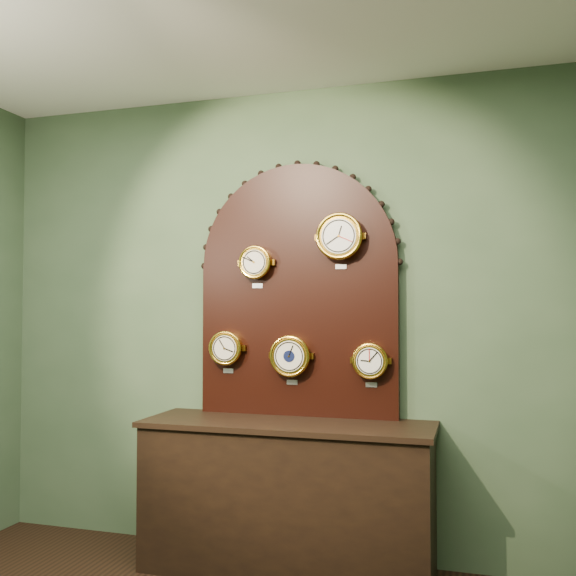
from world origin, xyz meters
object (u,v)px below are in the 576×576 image
(shop_counter, at_px, (287,499))
(display_board, at_px, (298,281))
(barometer, at_px, (291,356))
(tide_clock, at_px, (370,361))
(hygrometer, at_px, (226,348))
(arabic_clock, at_px, (340,237))
(roman_clock, at_px, (256,263))

(shop_counter, relative_size, display_board, 1.05)
(display_board, xyz_separation_m, barometer, (-0.02, -0.07, -0.44))
(barometer, height_order, tide_clock, barometer)
(display_board, bearing_deg, tide_clock, -8.41)
(shop_counter, xyz_separation_m, hygrometer, (-0.43, 0.15, 0.83))
(arabic_clock, bearing_deg, hygrometer, 179.87)
(arabic_clock, xyz_separation_m, barometer, (-0.30, 0.00, -0.69))
(tide_clock, bearing_deg, display_board, 171.59)
(hygrometer, height_order, barometer, hygrometer)
(display_board, xyz_separation_m, hygrometer, (-0.43, -0.07, -0.40))
(roman_clock, bearing_deg, arabic_clock, -0.20)
(arabic_clock, distance_m, tide_clock, 0.73)
(roman_clock, bearing_deg, tide_clock, -0.01)
(roman_clock, relative_size, barometer, 0.86)
(shop_counter, relative_size, roman_clock, 6.33)
(shop_counter, distance_m, hygrometer, 0.94)
(arabic_clock, relative_size, tide_clock, 1.26)
(arabic_clock, bearing_deg, shop_counter, -150.75)
(shop_counter, distance_m, roman_clock, 1.37)
(tide_clock, bearing_deg, roman_clock, 179.99)
(shop_counter, xyz_separation_m, arabic_clock, (0.27, 0.15, 1.48))
(hygrometer, relative_size, barometer, 0.88)
(display_board, height_order, roman_clock, display_board)
(roman_clock, height_order, arabic_clock, arabic_clock)
(display_board, distance_m, hygrometer, 0.59)
(display_board, bearing_deg, shop_counter, -90.00)
(barometer, bearing_deg, roman_clock, 179.68)
(shop_counter, bearing_deg, arabic_clock, 29.25)
(display_board, bearing_deg, hygrometer, -171.24)
(roman_clock, xyz_separation_m, barometer, (0.22, -0.00, -0.55))
(arabic_clock, bearing_deg, tide_clock, 0.56)
(arabic_clock, distance_m, hygrometer, 0.96)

